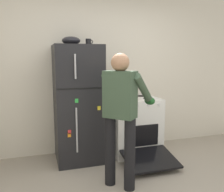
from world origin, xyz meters
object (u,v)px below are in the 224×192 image
Objects in this scene: refrigerator at (78,104)px; coffee_mug at (88,42)px; person_cook at (122,108)px; mixing_bowl at (71,41)px; stove_range at (134,126)px; red_pot at (126,94)px.

coffee_mug is (0.18, 0.05, 0.91)m from refrigerator.
coffee_mug is at bearing 100.19° from person_cook.
mixing_bowl is at bearing 179.78° from refrigerator.
stove_range is 0.56m from red_pot.
red_pot is 3.33× the size of coffee_mug.
refrigerator is at bearing 111.10° from person_cook.
coffee_mug is at bearing 15.40° from refrigerator.
stove_range is at bearing -1.10° from refrigerator.
refrigerator is 15.43× the size of coffee_mug.
red_pot is (-0.16, -0.03, 0.54)m from stove_range.
refrigerator is 1.00m from stove_range.
mixing_bowl is (-0.26, -0.05, 0.01)m from coffee_mug.
person_cook is 0.96m from red_pot.
refrigerator reaches higher than stove_range.
person_cook reaches higher than red_pot.
person_cook is (-0.55, -0.91, 0.51)m from stove_range.
red_pot is (0.75, -0.05, 0.12)m from refrigerator.
mixing_bowl is (-0.08, 0.00, 0.92)m from refrigerator.
refrigerator is 1.00m from person_cook.
refrigerator is at bearing -164.60° from coffee_mug.
red_pot is at bearing -168.63° from stove_range.
person_cook is at bearing -121.02° from stove_range.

